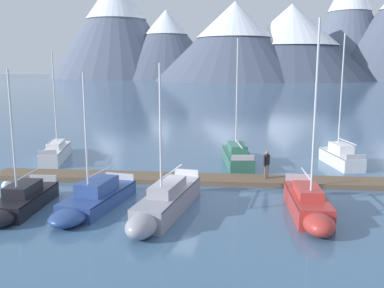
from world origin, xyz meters
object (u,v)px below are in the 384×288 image
object	(u,v)px
sailboat_nearest_berth	(57,151)
sailboat_end_of_dock	(339,156)
sailboat_outer_slip	(309,205)
person_on_dock	(267,163)
sailboat_far_berth	(237,155)
sailboat_second_berth	(21,200)
sailboat_mid_dock_port	(94,199)
mooring_buoy_channel_marker	(7,185)
sailboat_mid_dock_starboard	(165,202)

from	to	relation	value
sailboat_nearest_berth	sailboat_end_of_dock	world-z (taller)	sailboat_end_of_dock
sailboat_outer_slip	person_on_dock	size ratio (longest dim) A/B	5.41
sailboat_far_berth	sailboat_nearest_berth	bearing A→B (deg)	-177.95
sailboat_far_berth	sailboat_end_of_dock	distance (m)	7.45
sailboat_second_berth	sailboat_mid_dock_port	distance (m)	3.52
sailboat_nearest_berth	mooring_buoy_channel_marker	world-z (taller)	sailboat_nearest_berth
sailboat_nearest_berth	sailboat_outer_slip	distance (m)	20.73
sailboat_second_berth	sailboat_far_berth	bearing A→B (deg)	51.34
person_on_dock	mooring_buoy_channel_marker	size ratio (longest dim) A/B	2.67
sailboat_nearest_berth	sailboat_second_berth	bearing A→B (deg)	-71.09
mooring_buoy_channel_marker	sailboat_far_berth	bearing A→B (deg)	35.53
sailboat_second_berth	sailboat_mid_dock_starboard	world-z (taller)	sailboat_mid_dock_starboard
sailboat_second_berth	sailboat_mid_dock_starboard	distance (m)	7.16
sailboat_second_berth	mooring_buoy_channel_marker	distance (m)	4.32
sailboat_mid_dock_starboard	sailboat_end_of_dock	bearing A→B (deg)	51.41
sailboat_outer_slip	person_on_dock	xyz separation A→B (m)	(-1.98, 5.85, 0.66)
sailboat_second_berth	sailboat_outer_slip	bearing A→B (deg)	5.97
sailboat_mid_dock_port	person_on_dock	world-z (taller)	sailboat_mid_dock_port
sailboat_mid_dock_port	sailboat_end_of_dock	size ratio (longest dim) A/B	0.72
sailboat_nearest_berth	mooring_buoy_channel_marker	distance (m)	8.66
sailboat_second_berth	sailboat_outer_slip	distance (m)	14.02
sailboat_mid_dock_starboard	mooring_buoy_channel_marker	distance (m)	10.35
sailboat_second_berth	person_on_dock	world-z (taller)	sailboat_second_berth
sailboat_outer_slip	person_on_dock	bearing A→B (deg)	108.73
sailboat_second_berth	sailboat_far_berth	world-z (taller)	sailboat_far_berth
sailboat_mid_dock_port	mooring_buoy_channel_marker	distance (m)	6.73
sailboat_far_berth	person_on_dock	bearing A→B (deg)	-66.68
sailboat_second_berth	sailboat_outer_slip	world-z (taller)	sailboat_outer_slip
sailboat_nearest_berth	mooring_buoy_channel_marker	size ratio (longest dim) A/B	13.06
sailboat_outer_slip	sailboat_end_of_dock	distance (m)	12.24
sailboat_mid_dock_port	sailboat_outer_slip	size ratio (longest dim) A/B	0.74
mooring_buoy_channel_marker	sailboat_end_of_dock	bearing A→B (deg)	26.57
sailboat_nearest_berth	person_on_dock	world-z (taller)	sailboat_nearest_berth
sailboat_outer_slip	sailboat_end_of_dock	xyz separation A→B (m)	(3.26, 11.79, 0.04)
sailboat_outer_slip	sailboat_mid_dock_port	bearing A→B (deg)	-176.65
sailboat_nearest_berth	sailboat_mid_dock_starboard	world-z (taller)	sailboat_nearest_berth
sailboat_mid_dock_starboard	sailboat_outer_slip	world-z (taller)	sailboat_outer_slip
sailboat_nearest_berth	mooring_buoy_channel_marker	xyz separation A→B (m)	(1.15, -8.57, -0.33)
sailboat_mid_dock_starboard	sailboat_far_berth	distance (m)	11.95
sailboat_second_berth	sailboat_end_of_dock	xyz separation A→B (m)	(17.21, 13.25, 0.11)
sailboat_mid_dock_starboard	person_on_dock	xyz separation A→B (m)	(4.83, 6.68, 0.62)
sailboat_second_berth	sailboat_mid_dock_port	size ratio (longest dim) A/B	1.02
sailboat_mid_dock_starboard	person_on_dock	distance (m)	8.27
sailboat_outer_slip	person_on_dock	world-z (taller)	sailboat_outer_slip
sailboat_mid_dock_port	sailboat_outer_slip	world-z (taller)	sailboat_outer_slip
sailboat_mid_dock_port	sailboat_mid_dock_starboard	bearing A→B (deg)	-3.33
sailboat_mid_dock_starboard	sailboat_mid_dock_port	bearing A→B (deg)	176.67
sailboat_mid_dock_starboard	person_on_dock	bearing A→B (deg)	54.12
sailboat_second_berth	mooring_buoy_channel_marker	size ratio (longest dim) A/B	10.98
sailboat_mid_dock_port	sailboat_end_of_dock	world-z (taller)	sailboat_end_of_dock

